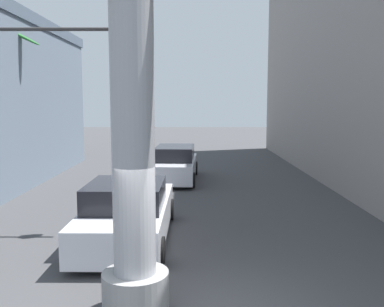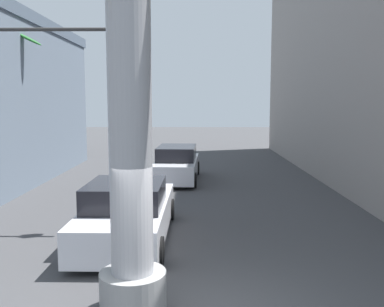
% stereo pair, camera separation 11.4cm
% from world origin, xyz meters
% --- Properties ---
extents(ground_plane, '(87.29, 87.29, 0.00)m').
position_xyz_m(ground_plane, '(0.00, 10.00, 0.00)').
color(ground_plane, '#424244').
extents(traffic_light_mast, '(5.57, 0.32, 5.58)m').
position_xyz_m(traffic_light_mast, '(-4.87, 5.48, 4.00)').
color(traffic_light_mast, '#333333').
rests_on(traffic_light_mast, ground).
extents(car_lead, '(2.15, 5.18, 1.56)m').
position_xyz_m(car_lead, '(-1.65, 4.38, 0.70)').
color(car_lead, black).
rests_on(car_lead, ground).
extents(car_far, '(2.08, 4.72, 1.56)m').
position_xyz_m(car_far, '(-0.78, 12.76, 0.74)').
color(car_far, black).
rests_on(car_far, ground).
extents(palm_tree_mid_left, '(2.21, 2.37, 6.30)m').
position_xyz_m(palm_tree_mid_left, '(-6.98, 10.35, 4.04)').
color(palm_tree_mid_left, brown).
rests_on(palm_tree_mid_left, ground).
extents(pedestrian_mid_right, '(0.48, 0.48, 1.81)m').
position_xyz_m(pedestrian_mid_right, '(6.00, 8.15, 1.06)').
color(pedestrian_mid_right, gray).
rests_on(pedestrian_mid_right, ground).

